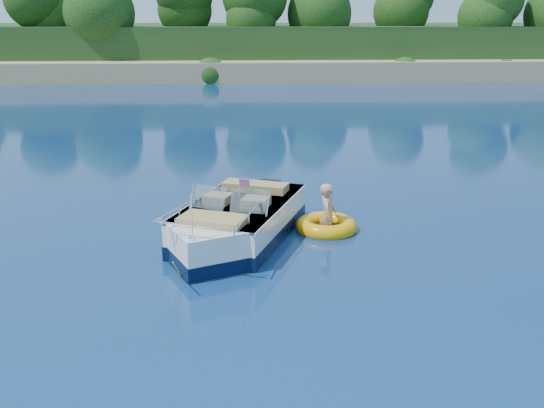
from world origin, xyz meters
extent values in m
plane|color=#0A1A46|center=(0.00, 0.00, 0.00)|extent=(160.00, 160.00, 0.00)
cube|color=tan|center=(0.00, 38.00, 0.50)|extent=(170.00, 8.00, 2.00)
cube|color=#1D3515|center=(0.00, 65.00, 1.00)|extent=(170.00, 56.00, 6.00)
cylinder|color=black|center=(0.00, 42.00, 3.30)|extent=(0.44, 0.44, 3.60)
cylinder|color=black|center=(20.00, 40.00, 2.80)|extent=(0.44, 0.44, 2.60)
sphere|color=black|center=(20.00, 40.00, 5.27)|extent=(4.29, 4.29, 4.29)
cube|color=white|center=(1.35, 1.11, 0.29)|extent=(3.10, 4.08, 1.01)
cube|color=white|center=(0.73, -0.50, 0.29)|extent=(1.79, 1.79, 1.01)
cube|color=black|center=(1.35, 1.11, 0.15)|extent=(3.14, 4.13, 0.29)
cube|color=black|center=(0.73, -0.50, 0.15)|extent=(1.83, 1.83, 0.29)
cube|color=tan|center=(1.46, 1.38, 0.58)|extent=(2.35, 2.93, 0.10)
cube|color=white|center=(1.35, 1.11, 0.77)|extent=(3.14, 4.09, 0.06)
cube|color=black|center=(2.07, 2.96, 0.34)|extent=(0.61, 0.50, 0.86)
cube|color=#8C9EA5|center=(0.71, 0.64, 1.05)|extent=(0.78, 0.59, 0.47)
cube|color=#8C9EA5|center=(1.51, 0.32, 1.05)|extent=(0.79, 0.42, 0.47)
cube|color=tan|center=(0.86, 1.04, 0.80)|extent=(0.68, 0.68, 0.38)
cube|color=tan|center=(1.67, 0.73, 0.80)|extent=(0.68, 0.68, 0.38)
cube|color=tan|center=(1.70, 2.00, 0.80)|extent=(1.59, 1.03, 0.37)
cube|color=tan|center=(0.80, -0.32, 0.78)|extent=(1.44, 1.13, 0.33)
cylinder|color=white|center=(0.47, -1.18, 1.21)|extent=(0.03, 0.03, 0.82)
cube|color=red|center=(1.43, 0.36, 1.43)|extent=(0.20, 0.09, 0.13)
cube|color=silver|center=(0.45, -1.22, 0.83)|extent=(0.11, 0.09, 0.05)
cylinder|color=#E6F91B|center=(0.19, -1.48, 0.34)|extent=(0.04, 1.04, 0.74)
torus|color=#FFAC08|center=(3.29, 1.41, 0.09)|extent=(1.85, 1.85, 0.37)
torus|color=#B0081B|center=(3.29, 1.41, 0.11)|extent=(1.52, 1.52, 0.12)
imported|color=tan|center=(3.32, 1.44, 0.00)|extent=(0.49, 0.88, 1.65)
camera|label=1|loc=(1.29, -11.49, 4.60)|focal=40.00mm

